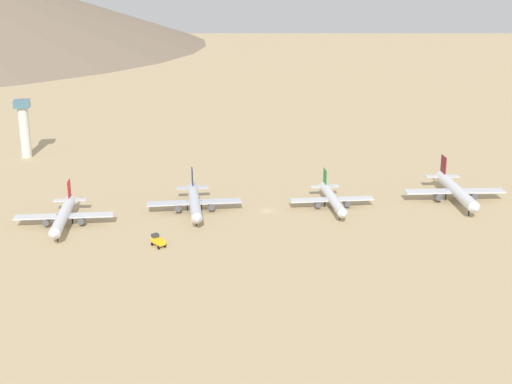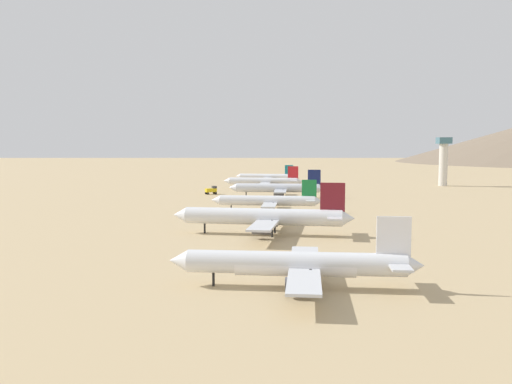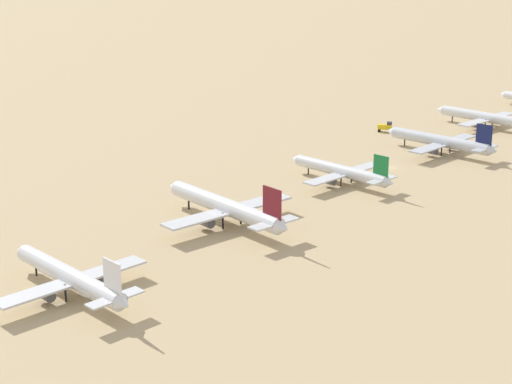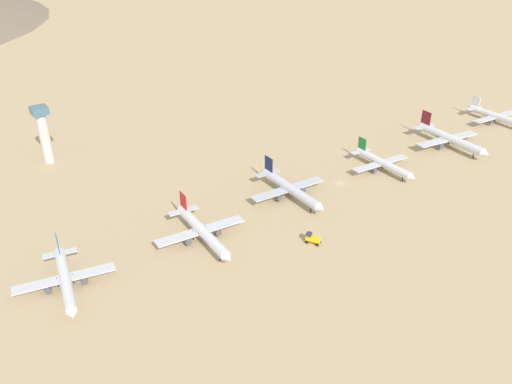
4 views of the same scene
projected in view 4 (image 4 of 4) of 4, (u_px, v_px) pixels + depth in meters
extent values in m
plane|color=tan|center=(340.00, 183.00, 224.42)|extent=(1800.00, 1800.00, 0.00)
cylinder|color=silver|center=(65.00, 279.00, 157.85)|extent=(32.80, 10.12, 3.46)
cone|color=silver|center=(72.00, 315.00, 143.51)|extent=(3.55, 3.92, 3.39)
cone|color=silver|center=(59.00, 250.00, 172.03)|extent=(3.14, 3.57, 3.12)
cube|color=#14727F|center=(58.00, 245.00, 167.50)|extent=(4.97, 1.34, 6.38)
cube|color=silver|center=(60.00, 253.00, 169.68)|extent=(5.10, 11.30, 0.33)
cube|color=silver|center=(65.00, 278.00, 159.23)|extent=(10.81, 31.24, 0.41)
cylinder|color=#4C4C54|center=(84.00, 278.00, 161.24)|extent=(4.17, 2.84, 2.09)
cylinder|color=#4C4C54|center=(47.00, 287.00, 157.22)|extent=(4.17, 2.84, 2.09)
cylinder|color=black|center=(71.00, 309.00, 148.82)|extent=(0.40, 0.40, 3.48)
cylinder|color=black|center=(73.00, 279.00, 161.52)|extent=(0.40, 0.40, 3.48)
cylinder|color=black|center=(57.00, 282.00, 159.78)|extent=(0.40, 0.40, 3.48)
cylinder|color=silver|center=(202.00, 231.00, 181.79)|extent=(36.16, 7.10, 3.80)
cone|color=silver|center=(228.00, 258.00, 167.00)|extent=(3.53, 4.00, 3.72)
cone|color=silver|center=(180.00, 208.00, 196.44)|extent=(3.10, 3.66, 3.42)
cube|color=red|center=(183.00, 202.00, 191.64)|extent=(5.50, 0.86, 6.99)
cube|color=silver|center=(183.00, 211.00, 194.00)|extent=(4.29, 12.23, 0.36)
cube|color=silver|center=(200.00, 231.00, 183.24)|extent=(8.11, 34.28, 0.45)
cylinder|color=#4C4C54|center=(216.00, 230.00, 186.02)|extent=(4.39, 2.68, 2.30)
cylinder|color=#4C4C54|center=(186.00, 240.00, 180.54)|extent=(4.39, 2.68, 2.30)
cylinder|color=black|center=(220.00, 255.00, 172.54)|extent=(0.44, 0.44, 3.82)
cylinder|color=black|center=(206.00, 231.00, 185.94)|extent=(0.44, 0.44, 3.82)
cylinder|color=black|center=(193.00, 235.00, 183.57)|extent=(0.44, 0.44, 3.82)
cylinder|color=silver|center=(290.00, 189.00, 210.50)|extent=(36.98, 6.23, 3.89)
cone|color=silver|center=(321.00, 209.00, 195.62)|extent=(3.51, 4.01, 3.81)
cone|color=silver|center=(264.00, 171.00, 225.22)|extent=(3.08, 3.67, 3.50)
cube|color=#141E51|center=(269.00, 165.00, 220.36)|extent=(5.64, 0.72, 7.16)
cube|color=#B6BBC5|center=(268.00, 173.00, 222.76)|extent=(4.05, 12.45, 0.37)
cube|color=#B6BBC5|center=(288.00, 189.00, 211.96)|extent=(7.32, 35.02, 0.46)
cylinder|color=#4C4C54|center=(301.00, 189.00, 214.94)|extent=(4.44, 2.62, 2.35)
cylinder|color=#4C4C54|center=(277.00, 196.00, 209.07)|extent=(4.44, 2.62, 2.35)
cylinder|color=black|center=(311.00, 208.00, 201.21)|extent=(0.45, 0.45, 3.91)
cylinder|color=black|center=(292.00, 190.00, 214.77)|extent=(0.45, 0.45, 3.91)
cylinder|color=black|center=(281.00, 193.00, 212.22)|extent=(0.45, 0.45, 3.91)
cylinder|color=silver|center=(383.00, 163.00, 233.87)|extent=(33.48, 6.23, 3.52)
cone|color=silver|center=(413.00, 178.00, 220.26)|extent=(3.23, 3.68, 3.44)
cone|color=silver|center=(357.00, 150.00, 247.35)|extent=(2.84, 3.37, 3.16)
cube|color=#197A38|center=(362.00, 144.00, 242.92)|extent=(5.10, 0.74, 6.48)
cube|color=silver|center=(361.00, 151.00, 245.10)|extent=(3.86, 11.31, 0.33)
cube|color=silver|center=(381.00, 163.00, 235.20)|extent=(7.19, 31.72, 0.42)
cylinder|color=#4C4C54|center=(390.00, 164.00, 237.82)|extent=(4.05, 2.44, 2.13)
cylinder|color=#4C4C54|center=(372.00, 169.00, 232.66)|extent=(4.05, 2.44, 2.13)
cylinder|color=black|center=(403.00, 178.00, 225.36)|extent=(0.41, 0.41, 3.53)
cylinder|color=black|center=(383.00, 164.00, 237.72)|extent=(0.41, 0.41, 3.53)
cylinder|color=black|center=(375.00, 167.00, 235.48)|extent=(0.41, 0.41, 3.53)
cylinder|color=silver|center=(450.00, 139.00, 257.95)|extent=(40.81, 10.14, 4.29)
cone|color=silver|center=(486.00, 154.00, 240.72)|extent=(4.18, 4.68, 4.20)
cone|color=silver|center=(419.00, 125.00, 275.00)|extent=(3.69, 4.28, 3.86)
cube|color=maroon|center=(426.00, 119.00, 269.48)|extent=(6.20, 1.29, 7.90)
cube|color=silver|center=(424.00, 126.00, 272.17)|extent=(5.54, 13.92, 0.41)
cube|color=silver|center=(447.00, 139.00, 259.62)|extent=(11.16, 38.78, 0.51)
cylinder|color=#4C4C54|center=(458.00, 140.00, 262.46)|extent=(5.07, 3.26, 2.60)
cylinder|color=#4C4C54|center=(438.00, 145.00, 256.83)|extent=(5.07, 3.26, 2.60)
cylinder|color=black|center=(474.00, 154.00, 247.14)|extent=(0.50, 0.50, 4.31)
cylinder|color=black|center=(449.00, 141.00, 262.58)|extent=(0.50, 0.50, 4.31)
cylinder|color=black|center=(441.00, 143.00, 260.14)|extent=(0.50, 0.50, 4.31)
cylinder|color=silver|center=(497.00, 116.00, 289.29)|extent=(35.50, 6.72, 3.73)
cone|color=silver|center=(469.00, 107.00, 303.61)|extent=(3.02, 3.58, 3.35)
cube|color=white|center=(476.00, 102.00, 298.90)|extent=(5.40, 0.80, 6.87)
cube|color=silver|center=(474.00, 108.00, 301.22)|extent=(4.13, 11.99, 0.35)
cube|color=silver|center=(495.00, 117.00, 290.70)|extent=(7.73, 33.64, 0.44)
cylinder|color=#4C4C54|center=(502.00, 118.00, 293.46)|extent=(4.30, 2.60, 2.26)
cylinder|color=#4C4C54|center=(489.00, 121.00, 288.02)|extent=(4.30, 2.60, 2.26)
cylinder|color=black|center=(495.00, 118.00, 293.37)|extent=(0.43, 0.43, 3.75)
cylinder|color=black|center=(490.00, 120.00, 291.01)|extent=(0.43, 0.43, 3.75)
cylinder|color=white|center=(497.00, 117.00, 289.42)|extent=(19.67, 5.38, 3.73)
cube|color=yellow|center=(313.00, 239.00, 181.57)|extent=(5.67, 4.50, 1.70)
cube|color=#333338|center=(309.00, 234.00, 181.55)|extent=(2.57, 2.68, 1.10)
cylinder|color=black|center=(307.00, 242.00, 182.05)|extent=(1.13, 0.83, 1.10)
cylinder|color=black|center=(309.00, 239.00, 183.89)|extent=(1.13, 0.83, 1.10)
cylinder|color=black|center=(317.00, 245.00, 180.57)|extent=(1.13, 0.83, 1.10)
cylinder|color=black|center=(319.00, 242.00, 182.40)|extent=(1.13, 0.83, 1.10)
cylinder|color=beige|center=(45.00, 139.00, 238.77)|extent=(4.80, 4.80, 24.04)
cube|color=#3F6B7A|center=(39.00, 110.00, 232.29)|extent=(7.20, 7.20, 3.60)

